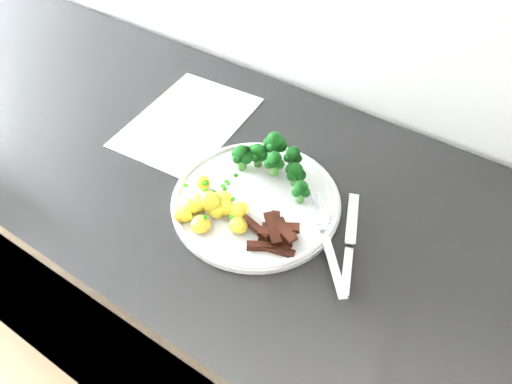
# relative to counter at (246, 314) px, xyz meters

# --- Properties ---
(counter) EXTENTS (2.52, 0.63, 0.94)m
(counter) POSITION_rel_counter_xyz_m (0.00, 0.00, 0.00)
(counter) COLOR black
(counter) RESTS_ON ground
(recipe_paper) EXTENTS (0.23, 0.31, 0.00)m
(recipe_paper) POSITION_rel_counter_xyz_m (-0.20, 0.09, 0.47)
(recipe_paper) COLOR white
(recipe_paper) RESTS_ON counter
(plate) EXTENTS (0.30, 0.30, 0.02)m
(plate) POSITION_rel_counter_xyz_m (0.04, -0.02, 0.48)
(plate) COLOR white
(plate) RESTS_ON counter
(broccoli) EXTENTS (0.17, 0.10, 0.07)m
(broccoli) POSITION_rel_counter_xyz_m (0.03, 0.05, 0.52)
(broccoli) COLOR #376D28
(broccoli) RESTS_ON plate
(potatoes) EXTENTS (0.14, 0.13, 0.05)m
(potatoes) POSITION_rel_counter_xyz_m (0.00, -0.09, 0.50)
(potatoes) COLOR yellow
(potatoes) RESTS_ON plate
(beef_strips) EXTENTS (0.11, 0.10, 0.03)m
(beef_strips) POSITION_rel_counter_xyz_m (0.12, -0.07, 0.49)
(beef_strips) COLOR black
(beef_strips) RESTS_ON plate
(fork) EXTENTS (0.15, 0.17, 0.02)m
(fork) POSITION_rel_counter_xyz_m (0.20, -0.05, 0.49)
(fork) COLOR silver
(fork) RESTS_ON plate
(knife) EXTENTS (0.09, 0.20, 0.02)m
(knife) POSITION_rel_counter_xyz_m (0.23, -0.03, 0.48)
(knife) COLOR silver
(knife) RESTS_ON plate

